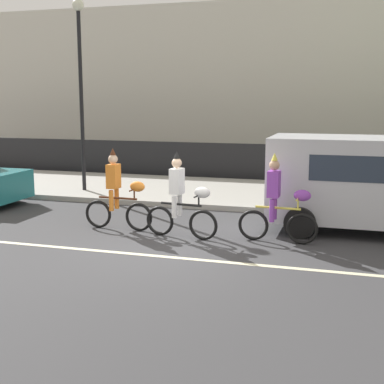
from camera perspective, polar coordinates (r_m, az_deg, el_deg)
The scene contains 9 objects.
ground_plane at distance 10.97m, azimuth -2.49°, elevation -6.16°, with size 80.00×80.00×0.00m, color #38383A.
road_centre_line at distance 10.52m, azimuth -3.40°, elevation -6.86°, with size 36.00×0.14×0.01m, color beige.
sidewalk_curb at distance 17.07m, azimuth 4.73°, elevation -0.09°, with size 60.00×5.00×0.15m, color #9E9B93.
fence_line at distance 19.80m, azimuth 6.53°, elevation 3.10°, with size 40.00×0.08×1.40m, color black.
building_backdrop at distance 28.54m, azimuth 5.26°, elevation 11.15°, with size 28.00×8.00×7.31m, color beige.
parade_cyclist_orange at distance 12.55m, azimuth -7.87°, elevation -0.24°, with size 1.72×0.50×1.92m.
parade_cyclist_zebra at distance 11.70m, azimuth -1.11°, elevation -0.90°, with size 1.72×0.50×1.92m.
parade_cyclist_purple at distance 11.47m, azimuth 9.23°, elevation -1.25°, with size 1.72×0.50×1.92m.
street_lamp_post at distance 17.26m, azimuth -11.84°, elevation 12.89°, with size 0.36×0.36×5.86m.
Camera 1 is at (3.50, -9.94, 3.05)m, focal length 50.00 mm.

